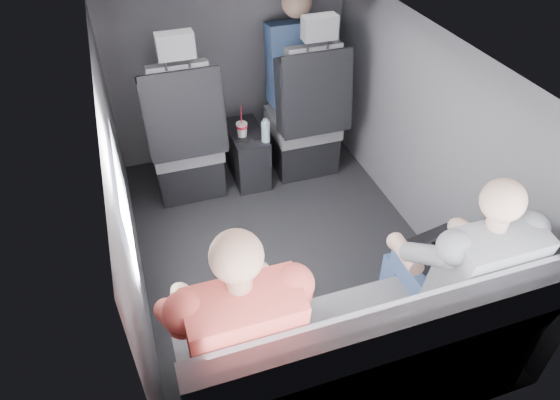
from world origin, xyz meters
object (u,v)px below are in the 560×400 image
object	(u,v)px
soda_cup	(242,129)
passenger_rear_right	(458,271)
front_seat_left	(186,145)
rear_bench	(360,359)
passenger_rear_left	(237,330)
water_bottle	(266,131)
front_seat_right	(305,124)
laptop_black	(445,249)
laptop_white	(236,306)
passenger_front_right	(296,65)
center_console	(247,154)

from	to	relation	value
soda_cup	passenger_rear_right	xyz separation A→B (m)	(0.55, -1.78, 0.16)
front_seat_left	rear_bench	distance (m)	1.96
passenger_rear_left	water_bottle	bearing A→B (deg)	69.10
front_seat_right	laptop_black	size ratio (longest dim) A/B	3.47
water_bottle	laptop_white	world-z (taller)	laptop_white
passenger_front_right	soda_cup	bearing A→B (deg)	-150.68
center_console	rear_bench	xyz separation A→B (m)	(-0.00, -1.94, 0.11)
center_console	rear_bench	bearing A→B (deg)	-90.00
front_seat_left	passenger_rear_left	world-z (taller)	front_seat_left
rear_bench	laptop_black	world-z (taller)	rear_bench
laptop_white	center_console	bearing A→B (deg)	73.41
rear_bench	passenger_rear_right	bearing A→B (deg)	10.81
passenger_rear_right	front_seat_right	bearing A→B (deg)	91.59
front_seat_left	center_console	size ratio (longest dim) A/B	2.64
soda_cup	water_bottle	size ratio (longest dim) A/B	1.42
front_seat_left	soda_cup	distance (m)	0.41
front_seat_left	water_bottle	bearing A→B (deg)	-13.34
rear_bench	passenger_front_right	world-z (taller)	passenger_front_right
front_seat_left	center_console	xyz separation A→B (m)	(0.45, 0.04, -0.20)
front_seat_right	rear_bench	world-z (taller)	front_seat_right
rear_bench	laptop_white	bearing A→B (deg)	157.55
water_bottle	laptop_black	bearing A→B (deg)	-74.77
laptop_black	soda_cup	bearing A→B (deg)	108.94
passenger_rear_left	passenger_front_right	xyz separation A→B (m)	(1.00, 2.07, 0.12)
water_bottle	laptop_black	size ratio (longest dim) A/B	0.48
front_seat_right	passenger_rear_right	bearing A→B (deg)	-88.41
laptop_white	passenger_front_right	world-z (taller)	passenger_front_right
laptop_white	passenger_rear_left	distance (m)	0.12
laptop_white	passenger_rear_left	world-z (taller)	passenger_rear_left
rear_bench	water_bottle	size ratio (longest dim) A/B	9.19
laptop_white	water_bottle	bearing A→B (deg)	68.46
soda_cup	laptop_black	distance (m)	1.75
soda_cup	laptop_black	size ratio (longest dim) A/B	0.68
passenger_rear_right	passenger_rear_left	bearing A→B (deg)	-179.96
laptop_black	passenger_rear_left	xyz separation A→B (m)	(-1.06, -0.13, 0.01)
center_console	soda_cup	world-z (taller)	soda_cup
water_bottle	laptop_white	size ratio (longest dim) A/B	0.44
rear_bench	laptop_white	size ratio (longest dim) A/B	4.00
front_seat_left	front_seat_right	world-z (taller)	same
water_bottle	passenger_rear_right	world-z (taller)	passenger_rear_right
water_bottle	passenger_rear_right	distance (m)	1.73
laptop_white	laptop_black	bearing A→B (deg)	0.93
front_seat_left	center_console	distance (m)	0.49
center_console	front_seat_right	bearing A→B (deg)	-5.07
laptop_white	passenger_front_right	size ratio (longest dim) A/B	0.45
water_bottle	front_seat_right	bearing A→B (deg)	20.44
laptop_black	laptop_white	bearing A→B (deg)	-179.07
center_console	passenger_rear_right	size ratio (longest dim) A/B	0.40
front_seat_right	laptop_white	xyz separation A→B (m)	(-0.97, -1.69, 0.24)
rear_bench	passenger_rear_right	distance (m)	0.60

